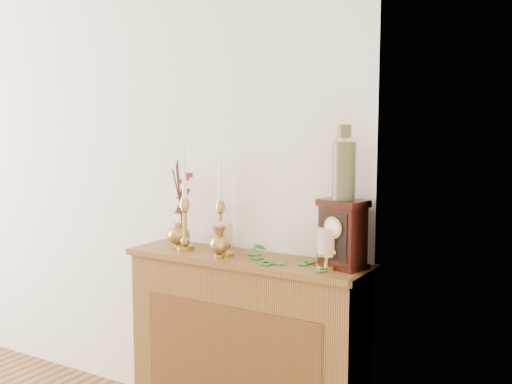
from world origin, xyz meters
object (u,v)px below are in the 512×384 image
Objects in this scene: candlestick_center at (220,216)px; bud_vase at (219,242)px; mantel_clock at (342,234)px; ceramic_vase at (344,166)px; ginger_jar at (183,207)px; candlestick_left at (185,215)px.

candlestick_center is 0.24m from bud_vase.
candlestick_center is at bearing -170.05° from mantel_clock.
bud_vase is 0.71m from ceramic_vase.
ceramic_vase is (0.70, -0.06, 0.29)m from candlestick_center.
candlestick_center is 1.11× the size of ginger_jar.
mantel_clock is (0.83, 0.06, -0.03)m from candlestick_left.
candlestick_center is at bearing 123.01° from bud_vase.
mantel_clock is 0.93× the size of ceramic_vase.
candlestick_center is 1.53× the size of ceramic_vase.
candlestick_center is at bearing 174.78° from ceramic_vase.
ceramic_vase is (0.58, 0.12, 0.38)m from bud_vase.
candlestick_center is 1.65× the size of mantel_clock.
ginger_jar is 1.38× the size of ceramic_vase.
bud_vase is 0.33× the size of ginger_jar.
mantel_clock is at bearing 4.20° from candlestick_left.
mantel_clock is at bearing -5.44° from candlestick_center.
ginger_jar is (-0.34, 0.15, 0.13)m from bud_vase.
candlestick_left is at bearing 167.41° from bud_vase.
ginger_jar is at bearing 155.65° from bud_vase.
ginger_jar reaches higher than bud_vase.
ceramic_vase is (0.83, 0.06, 0.28)m from candlestick_left.
ceramic_vase is at bearing -2.06° from ginger_jar.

